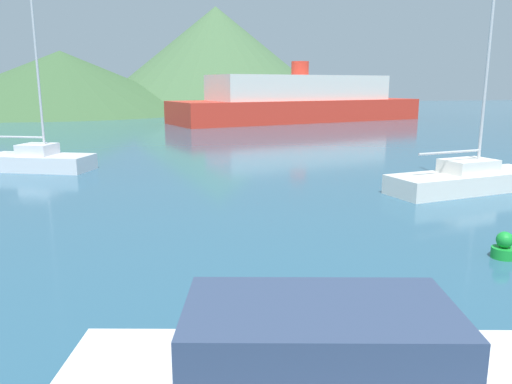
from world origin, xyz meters
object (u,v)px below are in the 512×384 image
at_px(sailboat_inner, 467,178).
at_px(sailboat_middle, 38,160).
at_px(ferry_distant, 299,101).
at_px(buoy_marker, 504,247).

xyz_separation_m(sailboat_inner, sailboat_middle, (-18.15, 9.79, 0.01)).
bearing_deg(ferry_distant, buoy_marker, -117.19).
xyz_separation_m(ferry_distant, buoy_marker, (-10.53, -47.17, -2.08)).
bearing_deg(sailboat_middle, ferry_distant, 74.42).
bearing_deg(sailboat_inner, buoy_marker, -130.03).
distance_m(sailboat_inner, buoy_marker, 8.53).
distance_m(ferry_distant, buoy_marker, 48.37).
distance_m(sailboat_middle, ferry_distant, 38.70).
height_order(sailboat_middle, ferry_distant, sailboat_middle).
relative_size(sailboat_middle, ferry_distant, 0.32).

